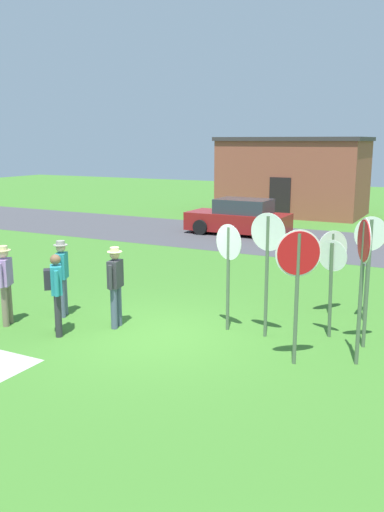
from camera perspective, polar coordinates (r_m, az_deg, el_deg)
ground_plane at (r=11.40m, az=-4.28°, el=-8.11°), size 80.00×80.00×0.00m
street_asphalt at (r=21.81m, az=11.90°, el=1.41°), size 60.00×6.40×0.01m
building_background at (r=30.00m, az=10.54°, el=8.23°), size 7.57×4.45×4.09m
parked_car_on_street at (r=23.25m, az=4.97°, el=3.97°), size 4.31×2.03×1.51m
stop_sign_rear_right at (r=10.71m, az=18.01°, el=-0.54°), size 0.54×0.38×2.54m
stop_sign_center_cluster at (r=11.13m, az=14.39°, el=-1.73°), size 0.62×0.21×2.01m
stop_sign_far_back at (r=9.58m, az=10.99°, el=-1.70°), size 0.67×0.50×2.43m
stop_sign_rear_left at (r=12.70m, az=14.42°, el=-0.17°), size 0.53×0.67×1.94m
stop_sign_leaning_right at (r=9.81m, az=17.40°, el=-0.96°), size 0.35×0.71×2.63m
stop_sign_tallest at (r=11.22m, az=3.83°, el=-0.27°), size 0.68×0.31×2.25m
stop_sign_low_front at (r=12.39m, az=17.95°, el=0.26°), size 0.11×0.67×2.25m
stop_sign_nearest at (r=10.85m, az=7.89°, el=0.31°), size 0.75×0.14×2.53m
person_in_teal at (r=12.55m, az=-13.45°, el=-1.82°), size 0.35×0.52×1.74m
person_near_signs at (r=12.29m, az=-19.05°, el=-2.33°), size 0.45×0.53×1.74m
person_on_left at (r=11.59m, az=-8.00°, el=-2.75°), size 0.31×0.56×1.74m
person_holding_notes at (r=11.34m, az=-14.07°, el=-3.35°), size 0.47×0.48×1.69m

